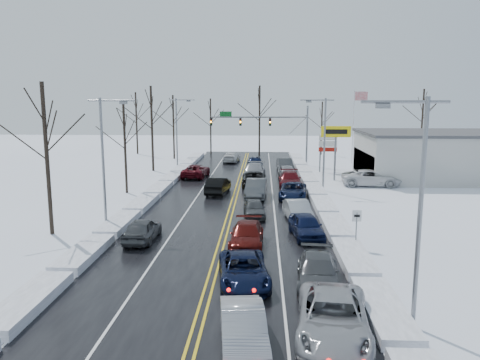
# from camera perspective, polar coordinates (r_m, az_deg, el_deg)

# --- Properties ---
(ground) EXTENTS (160.00, 160.00, 0.00)m
(ground) POSITION_cam_1_polar(r_m,az_deg,el_deg) (36.71, -1.24, -4.19)
(ground) COLOR white
(ground) RESTS_ON ground
(road_surface) EXTENTS (14.00, 84.00, 0.01)m
(road_surface) POSITION_cam_1_polar(r_m,az_deg,el_deg) (38.65, -1.03, -3.46)
(road_surface) COLOR black
(road_surface) RESTS_ON ground
(snow_bank_left) EXTENTS (1.65, 72.00, 0.50)m
(snow_bank_left) POSITION_cam_1_polar(r_m,az_deg,el_deg) (39.87, -12.01, -3.28)
(snow_bank_left) COLOR white
(snow_bank_left) RESTS_ON ground
(snow_bank_right) EXTENTS (1.65, 72.00, 0.50)m
(snow_bank_right) POSITION_cam_1_polar(r_m,az_deg,el_deg) (38.91, 10.23, -3.54)
(snow_bank_right) COLOR white
(snow_bank_right) RESTS_ON ground
(traffic_signal_mast) EXTENTS (13.28, 0.39, 8.00)m
(traffic_signal_mast) POSITION_cam_1_polar(r_m,az_deg,el_deg) (63.62, 3.63, 6.74)
(traffic_signal_mast) COLOR slate
(traffic_signal_mast) RESTS_ON ground
(tires_plus_sign) EXTENTS (3.20, 0.34, 6.00)m
(tires_plus_sign) POSITION_cam_1_polar(r_m,az_deg,el_deg) (52.29, 11.60, 5.35)
(tires_plus_sign) COLOR slate
(tires_plus_sign) RESTS_ON ground
(used_vehicles_sign) EXTENTS (2.20, 0.22, 4.65)m
(used_vehicles_sign) POSITION_cam_1_polar(r_m,az_deg,el_deg) (58.35, 10.65, 4.18)
(used_vehicles_sign) COLOR slate
(used_vehicles_sign) RESTS_ON ground
(speed_limit_sign) EXTENTS (0.55, 0.09, 2.35)m
(speed_limit_sign) POSITION_cam_1_polar(r_m,az_deg,el_deg) (29.04, 14.03, -4.96)
(speed_limit_sign) COLOR slate
(speed_limit_sign) RESTS_ON ground
(flagpole) EXTENTS (1.87, 1.20, 10.00)m
(flagpole) POSITION_cam_1_polar(r_m,az_deg,el_deg) (66.81, 13.79, 7.01)
(flagpole) COLOR silver
(flagpole) RESTS_ON ground
(dealership_building) EXTENTS (20.40, 12.40, 5.30)m
(dealership_building) POSITION_cam_1_polar(r_m,az_deg,el_deg) (58.01, 24.50, 2.78)
(dealership_building) COLOR #B7B7B2
(dealership_building) RESTS_ON ground
(streetlight_se) EXTENTS (3.20, 0.25, 9.00)m
(streetlight_se) POSITION_cam_1_polar(r_m,az_deg,el_deg) (18.81, 20.65, -1.80)
(streetlight_se) COLOR slate
(streetlight_se) RESTS_ON ground
(streetlight_ne) EXTENTS (3.20, 0.25, 9.00)m
(streetlight_ne) POSITION_cam_1_polar(r_m,az_deg,el_deg) (46.04, 10.02, 5.22)
(streetlight_ne) COLOR slate
(streetlight_ne) RESTS_ON ground
(streetlight_sw) EXTENTS (3.20, 0.25, 9.00)m
(streetlight_sw) POSITION_cam_1_polar(r_m,az_deg,el_deg) (33.52, -16.08, 3.31)
(streetlight_sw) COLOR slate
(streetlight_sw) RESTS_ON ground
(streetlight_nw) EXTENTS (3.20, 0.25, 9.00)m
(streetlight_nw) POSITION_cam_1_polar(r_m,az_deg,el_deg) (60.61, -7.56, 6.36)
(streetlight_nw) COLOR slate
(streetlight_nw) RESTS_ON ground
(tree_left_b) EXTENTS (4.00, 4.00, 10.00)m
(tree_left_b) POSITION_cam_1_polar(r_m,az_deg,el_deg) (32.74, -22.69, 5.73)
(tree_left_b) COLOR #2D231C
(tree_left_b) RESTS_ON ground
(tree_left_c) EXTENTS (3.40, 3.40, 8.50)m
(tree_left_c) POSITION_cam_1_polar(r_m,az_deg,el_deg) (45.53, -13.91, 5.82)
(tree_left_c) COLOR #2D231C
(tree_left_c) RESTS_ON ground
(tree_left_d) EXTENTS (4.20, 4.20, 10.50)m
(tree_left_d) POSITION_cam_1_polar(r_m,az_deg,el_deg) (59.16, -10.74, 8.16)
(tree_left_d) COLOR #2D231C
(tree_left_d) RESTS_ON ground
(tree_left_e) EXTENTS (3.80, 3.80, 9.50)m
(tree_left_e) POSITION_cam_1_polar(r_m,az_deg,el_deg) (70.83, -8.14, 7.91)
(tree_left_e) COLOR #2D231C
(tree_left_e) RESTS_ON ground
(tree_far_a) EXTENTS (4.00, 4.00, 10.00)m
(tree_far_a) POSITION_cam_1_polar(r_m,az_deg,el_deg) (78.29, -12.55, 8.21)
(tree_far_a) COLOR #2D231C
(tree_far_a) RESTS_ON ground
(tree_far_b) EXTENTS (3.60, 3.60, 9.00)m
(tree_far_b) POSITION_cam_1_polar(r_m,az_deg,el_deg) (77.05, -3.61, 7.88)
(tree_far_b) COLOR #2D231C
(tree_far_b) RESTS_ON ground
(tree_far_c) EXTENTS (4.40, 4.40, 11.00)m
(tree_far_c) POSITION_cam_1_polar(r_m,az_deg,el_deg) (74.54, 2.40, 8.90)
(tree_far_c) COLOR #2D231C
(tree_far_c) RESTS_ON ground
(tree_far_d) EXTENTS (3.40, 3.40, 8.50)m
(tree_far_d) POSITION_cam_1_polar(r_m,az_deg,el_deg) (76.68, 9.96, 7.48)
(tree_far_d) COLOR #2D231C
(tree_far_d) RESTS_ON ground
(tree_far_e) EXTENTS (4.20, 4.20, 10.50)m
(tree_far_e) POSITION_cam_1_polar(r_m,az_deg,el_deg) (80.68, 21.41, 8.06)
(tree_far_e) COLOR #2D231C
(tree_far_e) RESTS_ON ground
(queued_car_1) EXTENTS (2.08, 4.68, 1.49)m
(queued_car_1) POSITION_cam_1_polar(r_m,az_deg,el_deg) (17.98, 0.40, -19.83)
(queued_car_1) COLOR #9D9EA4
(queued_car_1) RESTS_ON ground
(queued_car_2) EXTENTS (2.88, 5.29, 1.41)m
(queued_car_2) POSITION_cam_1_polar(r_m,az_deg,el_deg) (23.38, 0.45, -12.53)
(queued_car_2) COLOR black
(queued_car_2) RESTS_ON ground
(queued_car_3) EXTENTS (2.12, 4.93, 1.42)m
(queued_car_3) POSITION_cam_1_polar(r_m,az_deg,el_deg) (28.91, 0.82, -8.09)
(queued_car_3) COLOR #4B0C0A
(queued_car_3) RESTS_ON ground
(queued_car_4) EXTENTS (1.85, 4.00, 1.33)m
(queued_car_4) POSITION_cam_1_polar(r_m,az_deg,el_deg) (35.97, 1.74, -4.49)
(queued_car_4) COLOR #3F4244
(queued_car_4) RESTS_ON ground
(queued_car_5) EXTENTS (2.07, 5.19, 1.68)m
(queued_car_5) POSITION_cam_1_polar(r_m,az_deg,el_deg) (42.90, 1.96, -2.14)
(queued_car_5) COLOR #434648
(queued_car_5) RESTS_ON ground
(queued_car_6) EXTENTS (2.44, 5.25, 1.46)m
(queued_car_6) POSITION_cam_1_polar(r_m,az_deg,el_deg) (48.46, 1.72, -0.75)
(queued_car_6) COLOR black
(queued_car_6) RESTS_ON ground
(queued_car_7) EXTENTS (2.65, 6.02, 1.72)m
(queued_car_7) POSITION_cam_1_polar(r_m,az_deg,el_deg) (52.71, 1.74, 0.12)
(queued_car_7) COLOR #93959A
(queued_car_7) RESTS_ON ground
(queued_car_8) EXTENTS (2.12, 5.09, 1.72)m
(queued_car_8) POSITION_cam_1_polar(r_m,az_deg,el_deg) (59.49, 1.84, 1.23)
(queued_car_8) COLOR black
(queued_car_8) RESTS_ON ground
(queued_car_10) EXTENTS (3.31, 6.05, 1.61)m
(queued_car_10) POSITION_cam_1_polar(r_m,az_deg,el_deg) (18.97, 11.18, -18.33)
(queued_car_10) COLOR #9A9CA2
(queued_car_10) RESTS_ON ground
(queued_car_11) EXTENTS (2.41, 5.03, 1.41)m
(queued_car_11) POSITION_cam_1_polar(r_m,az_deg,el_deg) (23.50, 9.40, -12.55)
(queued_car_11) COLOR #404346
(queued_car_11) RESTS_ON ground
(queued_car_12) EXTENTS (2.40, 4.69, 1.53)m
(queued_car_12) POSITION_cam_1_polar(r_m,az_deg,el_deg) (31.03, 8.05, -6.93)
(queued_car_12) COLOR black
(queued_car_12) RESTS_ON ground
(queued_car_13) EXTENTS (2.15, 4.69, 1.49)m
(queued_car_13) POSITION_cam_1_polar(r_m,az_deg,el_deg) (35.07, 7.04, -4.93)
(queued_car_13) COLOR #A4A7AC
(queued_car_13) RESTS_ON ground
(queued_car_14) EXTENTS (2.91, 5.38, 1.43)m
(queued_car_14) POSITION_cam_1_polar(r_m,az_deg,el_deg) (42.66, 6.46, -2.26)
(queued_car_14) COLOR black
(queued_car_14) RESTS_ON ground
(queued_car_15) EXTENTS (2.33, 5.51, 1.59)m
(queued_car_15) POSITION_cam_1_polar(r_m,az_deg,el_deg) (48.01, 6.09, -0.90)
(queued_car_15) COLOR #4D0A0F
(queued_car_15) RESTS_ON ground
(queued_car_16) EXTENTS (2.20, 4.82, 1.60)m
(queued_car_16) POSITION_cam_1_polar(r_m,az_deg,el_deg) (52.59, 5.78, 0.05)
(queued_car_16) COLOR gray
(queued_car_16) RESTS_ON ground
(queued_car_17) EXTENTS (2.13, 5.00, 1.60)m
(queued_car_17) POSITION_cam_1_polar(r_m,az_deg,el_deg) (58.62, 5.49, 1.06)
(queued_car_17) COLOR #393B3E
(queued_car_17) RESTS_ON ground
(oncoming_car_0) EXTENTS (2.18, 4.98, 1.59)m
(oncoming_car_0) POSITION_cam_1_polar(r_m,az_deg,el_deg) (44.67, -2.69, -1.66)
(oncoming_car_0) COLOR black
(oncoming_car_0) RESTS_ON ground
(oncoming_car_1) EXTENTS (2.98, 5.60, 1.50)m
(oncoming_car_1) POSITION_cam_1_polar(r_m,az_deg,el_deg) (54.12, -5.39, 0.33)
(oncoming_car_1) COLOR #4A0911
(oncoming_car_1) RESTS_ON ground
(oncoming_car_2) EXTENTS (2.57, 5.22, 1.46)m
(oncoming_car_2) POSITION_cam_1_polar(r_m,az_deg,el_deg) (66.93, -1.05, 2.20)
(oncoming_car_2) COLOR silver
(oncoming_car_2) RESTS_ON ground
(oncoming_car_3) EXTENTS (1.86, 4.37, 1.47)m
(oncoming_car_3) POSITION_cam_1_polar(r_m,az_deg,el_deg) (30.66, -11.78, -7.25)
(oncoming_car_3) COLOR #45484B
(oncoming_car_3) RESTS_ON ground
(parked_car_0) EXTENTS (6.25, 3.25, 1.68)m
(parked_car_0) POSITION_cam_1_polar(r_m,az_deg,el_deg) (50.44, 15.68, -0.69)
(parked_car_0) COLOR silver
(parked_car_0) RESTS_ON ground
(parked_car_1) EXTENTS (2.35, 4.83, 1.35)m
(parked_car_1) POSITION_cam_1_polar(r_m,az_deg,el_deg) (53.31, 18.30, -0.27)
(parked_car_1) COLOR #434548
(parked_car_1) RESTS_ON ground
(parked_car_2) EXTENTS (1.86, 4.30, 1.45)m
(parked_car_2) POSITION_cam_1_polar(r_m,az_deg,el_deg) (58.14, 15.22, 0.69)
(parked_car_2) COLOR black
(parked_car_2) RESTS_ON ground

